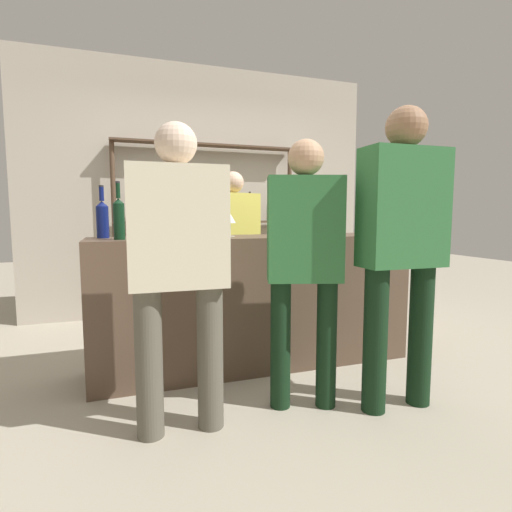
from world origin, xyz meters
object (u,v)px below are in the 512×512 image
(counter_bottle_2, at_px, (102,218))
(cork_jar, at_px, (318,227))
(counter_bottle_1, at_px, (303,216))
(server_behind_counter, at_px, (233,241))
(customer_right, at_px, (402,237))
(counter_bottle_0, at_px, (119,217))
(customer_center, at_px, (305,254))
(wine_glass, at_px, (230,219))
(customer_left, at_px, (178,259))

(counter_bottle_2, xyz_separation_m, cork_jar, (1.59, -0.10, -0.07))
(counter_bottle_1, xyz_separation_m, server_behind_counter, (-0.32, 0.85, -0.24))
(customer_right, bearing_deg, counter_bottle_0, 62.86)
(counter_bottle_1, distance_m, customer_center, 0.85)
(counter_bottle_2, relative_size, cork_jar, 2.71)
(counter_bottle_1, height_order, cork_jar, counter_bottle_1)
(counter_bottle_1, xyz_separation_m, counter_bottle_2, (-1.46, 0.10, -0.01))
(counter_bottle_1, distance_m, wine_glass, 0.59)
(counter_bottle_1, distance_m, counter_bottle_2, 1.46)
(customer_left, bearing_deg, counter_bottle_1, -52.63)
(wine_glass, xyz_separation_m, customer_left, (-0.49, -0.79, -0.19))
(counter_bottle_0, distance_m, server_behind_counter, 1.43)
(server_behind_counter, bearing_deg, customer_right, -4.27)
(counter_bottle_0, relative_size, wine_glass, 2.20)
(customer_left, xyz_separation_m, server_behind_counter, (0.75, 1.64, -0.03))
(cork_jar, height_order, customer_right, customer_right)
(cork_jar, height_order, customer_center, customer_center)
(customer_right, xyz_separation_m, customer_center, (-0.52, 0.19, -0.10))
(counter_bottle_2, relative_size, customer_center, 0.23)
(customer_left, bearing_deg, customer_center, -85.51)
(counter_bottle_2, xyz_separation_m, customer_center, (1.11, -0.85, -0.20))
(counter_bottle_0, height_order, customer_left, customer_left)
(server_behind_counter, bearing_deg, cork_jar, 8.47)
(wine_glass, height_order, customer_center, customer_center)
(counter_bottle_2, xyz_separation_m, customer_left, (0.38, -0.89, -0.20))
(counter_bottle_1, distance_m, customer_right, 0.96)
(counter_bottle_1, relative_size, customer_center, 0.24)
(counter_bottle_0, distance_m, counter_bottle_1, 1.36)
(wine_glass, relative_size, server_behind_counter, 0.11)
(cork_jar, xyz_separation_m, server_behind_counter, (-0.46, 0.85, -0.16))
(wine_glass, xyz_separation_m, server_behind_counter, (0.26, 0.85, -0.22))
(customer_left, bearing_deg, customer_right, -95.53)
(server_behind_counter, relative_size, customer_center, 0.99)
(wine_glass, bearing_deg, counter_bottle_1, -0.57)
(counter_bottle_0, height_order, wine_glass, counter_bottle_0)
(counter_bottle_2, height_order, customer_right, customer_right)
(counter_bottle_0, relative_size, customer_left, 0.23)
(customer_left, bearing_deg, counter_bottle_2, 24.42)
(counter_bottle_0, bearing_deg, wine_glass, 8.68)
(cork_jar, bearing_deg, customer_center, -122.71)
(counter_bottle_0, relative_size, counter_bottle_2, 1.04)
(wine_glass, relative_size, cork_jar, 1.27)
(cork_jar, distance_m, customer_right, 0.94)
(customer_center, bearing_deg, counter_bottle_0, 75.20)
(counter_bottle_0, xyz_separation_m, customer_left, (0.28, -0.68, -0.20))
(customer_left, distance_m, customer_right, 1.26)
(customer_left, bearing_deg, server_behind_counter, -23.47)
(counter_bottle_1, height_order, customer_center, customer_center)
(counter_bottle_1, xyz_separation_m, customer_left, (-1.08, -0.79, -0.21))
(customer_center, bearing_deg, wine_glass, 35.00)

